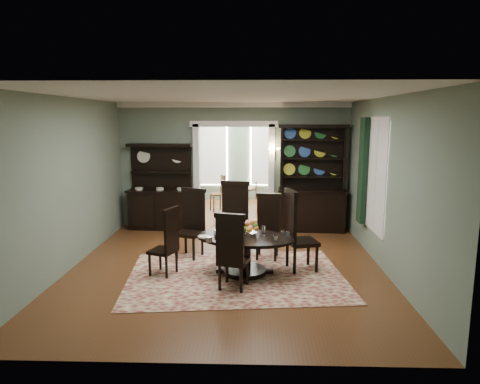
# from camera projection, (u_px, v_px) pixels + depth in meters

# --- Properties ---
(room) EXTENTS (5.51, 6.01, 3.01)m
(room) POSITION_uv_depth(u_px,v_px,m) (226.00, 180.00, 7.38)
(room) COLOR #563316
(room) RESTS_ON ground
(parlor) EXTENTS (3.51, 3.50, 3.01)m
(parlor) POSITION_uv_depth(u_px,v_px,m) (238.00, 156.00, 12.79)
(parlor) COLOR #563316
(parlor) RESTS_ON ground
(doorway_trim) EXTENTS (2.08, 0.25, 2.57)m
(doorway_trim) POSITION_uv_depth(u_px,v_px,m) (234.00, 161.00, 10.28)
(doorway_trim) COLOR white
(doorway_trim) RESTS_ON floor
(right_window) EXTENTS (0.15, 1.47, 2.12)m
(right_window) POSITION_uv_depth(u_px,v_px,m) (370.00, 173.00, 8.16)
(right_window) COLOR white
(right_window) RESTS_ON wall_right
(wall_sconce) EXTENTS (0.27, 0.21, 0.21)m
(wall_sconce) POSITION_uv_depth(u_px,v_px,m) (274.00, 150.00, 10.05)
(wall_sconce) COLOR #B16F2F
(wall_sconce) RESTS_ON back_wall_right
(rug) EXTENTS (3.83, 2.90, 0.01)m
(rug) POSITION_uv_depth(u_px,v_px,m) (236.00, 276.00, 7.20)
(rug) COLOR maroon
(rug) RESTS_ON floor
(dining_table) EXTENTS (1.87, 1.86, 0.66)m
(dining_table) POSITION_uv_depth(u_px,v_px,m) (245.00, 248.00, 7.26)
(dining_table) COLOR black
(dining_table) RESTS_ON rug
(centerpiece) EXTENTS (1.57, 1.01, 0.26)m
(centerpiece) POSITION_uv_depth(u_px,v_px,m) (248.00, 231.00, 7.30)
(centerpiece) COLOR silver
(centerpiece) RESTS_ON dining_table
(chair_far_left) EXTENTS (0.61, 0.60, 1.31)m
(chair_far_left) POSITION_uv_depth(u_px,v_px,m) (192.00, 221.00, 8.21)
(chair_far_left) COLOR black
(chair_far_left) RESTS_ON rug
(chair_far_mid) EXTENTS (0.62, 0.60, 1.45)m
(chair_far_mid) POSITION_uv_depth(u_px,v_px,m) (234.00, 217.00, 8.19)
(chair_far_mid) COLOR black
(chair_far_mid) RESTS_ON rug
(chair_far_right) EXTENTS (0.51, 0.49, 1.23)m
(chair_far_right) POSITION_uv_depth(u_px,v_px,m) (268.00, 224.00, 8.13)
(chair_far_right) COLOR black
(chair_far_right) RESTS_ON rug
(chair_end_left) EXTENTS (0.54, 0.55, 1.18)m
(chair_end_left) POSITION_uv_depth(u_px,v_px,m) (168.00, 240.00, 7.16)
(chair_end_left) COLOR black
(chair_end_left) RESTS_ON rug
(chair_end_right) EXTENTS (0.61, 0.64, 1.44)m
(chair_end_right) POSITION_uv_depth(u_px,v_px,m) (296.00, 229.00, 7.38)
(chair_end_right) COLOR black
(chair_end_right) RESTS_ON rug
(chair_near) EXTENTS (0.56, 0.54, 1.24)m
(chair_near) POSITION_uv_depth(u_px,v_px,m) (232.00, 250.00, 6.51)
(chair_near) COLOR black
(chair_near) RESTS_ON rug
(sideboard) EXTENTS (1.58, 0.64, 2.04)m
(sideboard) POSITION_uv_depth(u_px,v_px,m) (161.00, 199.00, 10.25)
(sideboard) COLOR black
(sideboard) RESTS_ON floor
(welsh_dresser) EXTENTS (1.63, 0.68, 2.49)m
(welsh_dresser) POSITION_uv_depth(u_px,v_px,m) (312.00, 193.00, 10.08)
(welsh_dresser) COLOR black
(welsh_dresser) RESTS_ON floor
(parlor_table) EXTENTS (0.77, 0.77, 0.71)m
(parlor_table) POSITION_uv_depth(u_px,v_px,m) (242.00, 196.00, 12.00)
(parlor_table) COLOR #523017
(parlor_table) RESTS_ON parlor_floor
(parlor_chair_left) EXTENTS (0.49, 0.48, 1.02)m
(parlor_chair_left) POSITION_uv_depth(u_px,v_px,m) (219.00, 192.00, 12.27)
(parlor_chair_left) COLOR #523017
(parlor_chair_left) RESTS_ON parlor_floor
(parlor_chair_right) EXTENTS (0.38, 0.38, 0.90)m
(parlor_chair_right) POSITION_uv_depth(u_px,v_px,m) (260.00, 196.00, 11.95)
(parlor_chair_right) COLOR #523017
(parlor_chair_right) RESTS_ON parlor_floor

